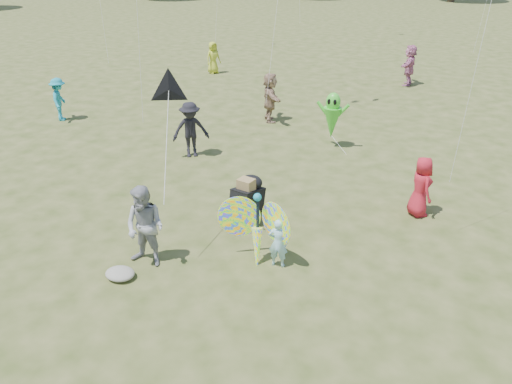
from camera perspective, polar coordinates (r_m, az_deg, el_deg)
ground at (r=9.63m, az=-2.15°, el=-9.81°), size 160.00×160.00×0.00m
child_girl at (r=9.69m, az=2.55°, el=-5.83°), size 0.40×0.29×1.04m
adult_man at (r=9.81m, az=-12.55°, el=-3.92°), size 0.84×0.67×1.67m
grey_bag at (r=9.92m, az=-15.28°, el=-8.99°), size 0.58×0.47×0.18m
crowd_a at (r=12.02m, az=18.33°, el=0.59°), size 0.75×0.84×1.43m
crowd_b at (r=14.81m, az=-7.48°, el=7.06°), size 1.23×1.12×1.66m
crowd_d at (r=17.85m, az=1.62°, el=10.76°), size 1.22×1.65×1.73m
crowd_g at (r=25.14m, az=-4.91°, el=15.05°), size 0.80×0.88×1.50m
crowd_i at (r=19.28m, az=-21.54°, el=9.82°), size 0.98×1.13×1.52m
crowd_j at (r=23.81m, az=17.13°, el=13.69°), size 0.62×1.66×1.76m
jogging_stroller at (r=11.18m, az=-0.93°, el=-0.56°), size 0.63×1.10×1.09m
butterfly_kite at (r=9.74m, az=0.14°, el=-4.20°), size 1.74×0.75×1.67m
delta_kite_rig at (r=10.14m, az=-9.94°, el=11.38°), size 0.98×1.69×2.20m
alien_kite at (r=15.50m, az=8.69°, el=8.43°), size 1.12×0.69×1.74m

